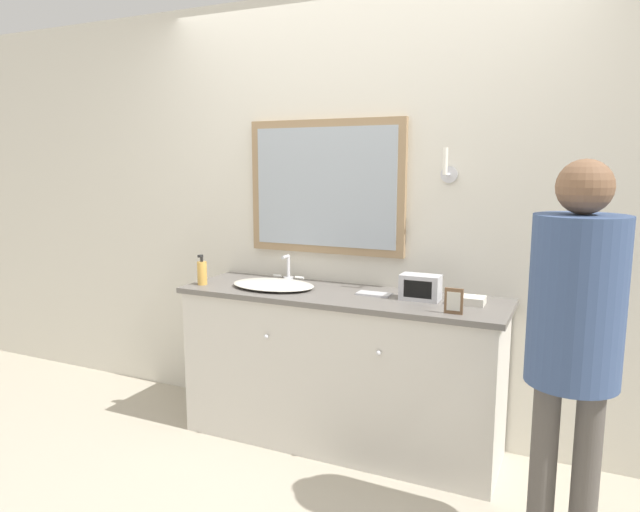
# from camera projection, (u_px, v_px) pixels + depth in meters

# --- Properties ---
(ground_plane) EXTENTS (14.00, 14.00, 0.00)m
(ground_plane) POSITION_uv_depth(u_px,v_px,m) (318.00, 465.00, 3.02)
(ground_plane) COLOR #B2A893
(wall_back) EXTENTS (8.00, 0.18, 2.55)m
(wall_back) POSITION_uv_depth(u_px,v_px,m) (359.00, 215.00, 3.35)
(wall_back) COLOR silver
(wall_back) RESTS_ON ground_plane
(vanity_counter) EXTENTS (1.82, 0.55, 0.87)m
(vanity_counter) POSITION_uv_depth(u_px,v_px,m) (340.00, 369.00, 3.21)
(vanity_counter) COLOR beige
(vanity_counter) RESTS_ON ground_plane
(sink_basin) EXTENTS (0.50, 0.38, 0.17)m
(sink_basin) POSITION_uv_depth(u_px,v_px,m) (274.00, 284.00, 3.29)
(sink_basin) COLOR silver
(sink_basin) RESTS_ON vanity_counter
(soap_bottle) EXTENTS (0.06, 0.06, 0.18)m
(soap_bottle) POSITION_uv_depth(u_px,v_px,m) (202.00, 272.00, 3.36)
(soap_bottle) COLOR gold
(soap_bottle) RESTS_ON vanity_counter
(appliance_box) EXTENTS (0.21, 0.11, 0.13)m
(appliance_box) POSITION_uv_depth(u_px,v_px,m) (420.00, 287.00, 2.98)
(appliance_box) COLOR #BCBCC1
(appliance_box) RESTS_ON vanity_counter
(picture_frame) EXTENTS (0.09, 0.01, 0.12)m
(picture_frame) POSITION_uv_depth(u_px,v_px,m) (454.00, 301.00, 2.70)
(picture_frame) COLOR brown
(picture_frame) RESTS_ON vanity_counter
(hand_towel_near_sink) EXTENTS (0.18, 0.11, 0.04)m
(hand_towel_near_sink) POSITION_uv_depth(u_px,v_px,m) (467.00, 300.00, 2.90)
(hand_towel_near_sink) COLOR silver
(hand_towel_near_sink) RESTS_ON vanity_counter
(metal_tray) EXTENTS (0.19, 0.09, 0.01)m
(metal_tray) POSITION_uv_depth(u_px,v_px,m) (374.00, 294.00, 3.10)
(metal_tray) COLOR silver
(metal_tray) RESTS_ON vanity_counter
(person) EXTENTS (0.35, 0.35, 1.60)m
(person) POSITION_uv_depth(u_px,v_px,m) (575.00, 320.00, 2.15)
(person) COLOR #514C47
(person) RESTS_ON ground_plane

